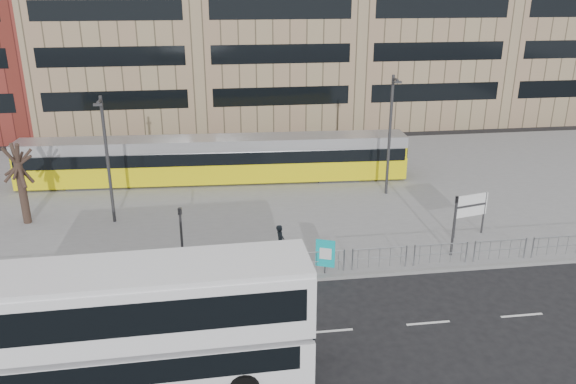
{
  "coord_description": "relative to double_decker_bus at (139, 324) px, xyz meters",
  "views": [
    {
      "loc": [
        -2.23,
        -22.24,
        12.7
      ],
      "look_at": [
        1.74,
        6.0,
        2.15
      ],
      "focal_mm": 35.0,
      "sensor_mm": 36.0,
      "label": 1
    }
  ],
  "objects": [
    {
      "name": "kerb",
      "position": [
        4.84,
        6.26,
        -2.33
      ],
      "size": [
        64.0,
        0.25,
        0.17
      ],
      "primitive_type": "cube",
      "color": "gray",
      "rests_on": "ground"
    },
    {
      "name": "ground",
      "position": [
        4.84,
        6.21,
        -2.41
      ],
      "size": [
        120.0,
        120.0,
        0.0
      ],
      "primitive_type": "plane",
      "color": "black",
      "rests_on": "ground"
    },
    {
      "name": "plaza",
      "position": [
        4.84,
        18.21,
        -2.33
      ],
      "size": [
        64.0,
        24.0,
        0.15
      ],
      "primitive_type": "cube",
      "color": "gray",
      "rests_on": "ground"
    },
    {
      "name": "lamp_post_west",
      "position": [
        -3.04,
        14.14,
        1.67
      ],
      "size": [
        0.45,
        1.04,
        7.12
      ],
      "color": "#2D2D30",
      "rests_on": "plaza"
    },
    {
      "name": "traffic_light_east",
      "position": [
        14.06,
        7.56,
        -0.28
      ],
      "size": [
        0.23,
        0.25,
        3.1
      ],
      "rotation": [
        0.0,
        0.0,
        -0.37
      ],
      "color": "#2D2D30",
      "rests_on": "plaza"
    },
    {
      "name": "double_decker_bus",
      "position": [
        0.0,
        0.0,
        0.0
      ],
      "size": [
        11.19,
        3.06,
        4.45
      ],
      "rotation": [
        0.0,
        0.0,
        0.02
      ],
      "color": "white",
      "rests_on": "ground"
    },
    {
      "name": "ad_panel",
      "position": [
        7.52,
        6.61,
        -1.27
      ],
      "size": [
        0.85,
        0.41,
        1.67
      ],
      "rotation": [
        0.0,
        0.0,
        -0.4
      ],
      "color": "#2D2D30",
      "rests_on": "plaza"
    },
    {
      "name": "road_markings",
      "position": [
        5.84,
        2.21,
        -2.4
      ],
      "size": [
        62.0,
        0.12,
        0.01
      ],
      "primitive_type": "cube",
      "color": "white",
      "rests_on": "ground"
    },
    {
      "name": "pedestrian",
      "position": [
        5.67,
        8.49,
        -1.4
      ],
      "size": [
        0.49,
        0.67,
        1.71
      ],
      "primitive_type": "imported",
      "rotation": [
        0.0,
        0.0,
        1.43
      ],
      "color": "black",
      "rests_on": "plaza"
    },
    {
      "name": "tram",
      "position": [
        2.79,
        20.43,
        -0.73
      ],
      "size": [
        25.85,
        3.7,
        3.04
      ],
      "rotation": [
        0.0,
        0.0,
        -0.05
      ],
      "color": "yellow",
      "rests_on": "plaza"
    },
    {
      "name": "lamp_post_east",
      "position": [
        13.52,
        16.4,
        1.88
      ],
      "size": [
        0.45,
        1.04,
        7.53
      ],
      "color": "#2D2D30",
      "rests_on": "plaza"
    },
    {
      "name": "bare_tree",
      "position": [
        -7.85,
        14.71,
        2.55
      ],
      "size": [
        4.27,
        4.27,
        6.76
      ],
      "color": "#2F201A",
      "rests_on": "plaza"
    },
    {
      "name": "pedestrian_barrier",
      "position": [
        6.84,
        6.71,
        -1.43
      ],
      "size": [
        32.07,
        0.07,
        1.1
      ],
      "color": "#95989D",
      "rests_on": "plaza"
    },
    {
      "name": "station_sign",
      "position": [
        15.9,
        9.64,
        -0.65
      ],
      "size": [
        1.98,
        0.54,
        2.32
      ],
      "rotation": [
        0.0,
        0.0,
        0.23
      ],
      "color": "#2D2D30",
      "rests_on": "plaza"
    },
    {
      "name": "traffic_light_west",
      "position": [
        1.02,
        7.9,
        -0.28
      ],
      "size": [
        0.21,
        0.24,
        3.1
      ],
      "rotation": [
        0.0,
        0.0,
        -0.27
      ],
      "color": "#2D2D30",
      "rests_on": "plaza"
    }
  ]
}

